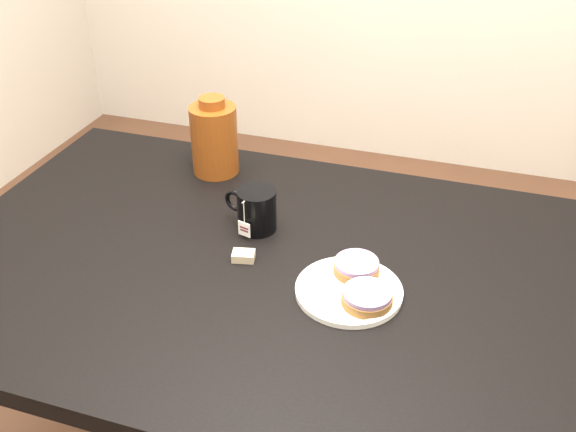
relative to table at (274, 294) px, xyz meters
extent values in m
cube|color=black|center=(0.00, 0.00, 0.06)|extent=(1.40, 0.90, 0.04)
cylinder|color=black|center=(-0.64, 0.39, -0.31)|extent=(0.06, 0.06, 0.71)
cylinder|color=black|center=(0.64, 0.39, -0.31)|extent=(0.06, 0.06, 0.71)
cylinder|color=white|center=(0.17, -0.05, 0.09)|extent=(0.20, 0.20, 0.01)
torus|color=white|center=(0.17, -0.05, 0.09)|extent=(0.20, 0.20, 0.01)
cylinder|color=brown|center=(0.17, 0.01, 0.10)|extent=(0.12, 0.12, 0.02)
cylinder|color=#9878A1|center=(0.17, 0.01, 0.12)|extent=(0.12, 0.12, 0.01)
cylinder|color=brown|center=(0.21, -0.08, 0.10)|extent=(0.13, 0.13, 0.02)
cylinder|color=#9878A1|center=(0.21, -0.08, 0.12)|extent=(0.12, 0.12, 0.01)
cylinder|color=black|center=(-0.07, 0.11, 0.13)|extent=(0.10, 0.10, 0.09)
cylinder|color=black|center=(-0.07, 0.11, 0.17)|extent=(0.07, 0.07, 0.00)
torus|color=black|center=(-0.13, 0.12, 0.13)|extent=(0.05, 0.02, 0.05)
cylinder|color=beige|center=(-0.08, 0.06, 0.15)|extent=(0.00, 0.00, 0.05)
cube|color=white|center=(-0.08, 0.06, 0.11)|extent=(0.03, 0.01, 0.03)
cube|color=#C6B793|center=(-0.06, -0.01, 0.09)|extent=(0.05, 0.04, 0.02)
cylinder|color=#55230B|center=(-0.26, 0.32, 0.17)|extent=(0.13, 0.13, 0.17)
cylinder|color=#55230B|center=(-0.26, 0.32, 0.27)|extent=(0.06, 0.06, 0.02)
camera|label=1|loc=(0.35, -0.98, 0.87)|focal=40.00mm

